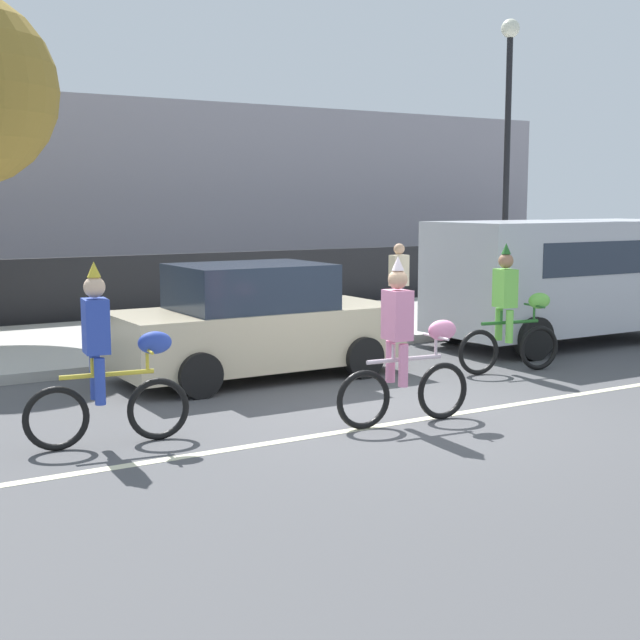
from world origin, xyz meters
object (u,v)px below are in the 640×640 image
(parade_cyclist_pink, at_px, (406,351))
(parade_cyclist_lime, at_px, (511,316))
(parade_cyclist_cobalt, at_px, (108,366))
(street_lamp_post, at_px, (508,126))
(pedestrian_onlooker, at_px, (399,285))
(parked_car_beige, at_px, (255,324))
(parked_van_silver, at_px, (568,272))

(parade_cyclist_pink, bearing_deg, parade_cyclist_lime, 27.94)
(parade_cyclist_cobalt, bearing_deg, street_lamp_post, 24.98)
(parade_cyclist_cobalt, height_order, parade_cyclist_lime, same)
(parade_cyclist_lime, relative_size, street_lamp_post, 0.33)
(parade_cyclist_pink, relative_size, parade_cyclist_lime, 1.00)
(street_lamp_post, bearing_deg, pedestrian_onlooker, -173.89)
(street_lamp_post, distance_m, pedestrian_onlooker, 4.10)
(parked_car_beige, xyz_separation_m, pedestrian_onlooker, (3.78, 1.69, 0.23))
(parade_cyclist_lime, xyz_separation_m, parked_van_silver, (2.82, 1.58, 0.44))
(parade_cyclist_pink, height_order, parked_car_beige, parade_cyclist_pink)
(parked_car_beige, relative_size, street_lamp_post, 0.70)
(parade_cyclist_pink, xyz_separation_m, pedestrian_onlooker, (3.56, 5.01, 0.17))
(parade_cyclist_lime, height_order, pedestrian_onlooker, parade_cyclist_lime)
(parade_cyclist_pink, relative_size, street_lamp_post, 0.33)
(parade_cyclist_pink, height_order, parade_cyclist_lime, same)
(parade_cyclist_cobalt, height_order, parked_car_beige, parade_cyclist_cobalt)
(parade_cyclist_lime, bearing_deg, street_lamp_post, 48.61)
(parked_car_beige, bearing_deg, parade_cyclist_pink, -86.21)
(pedestrian_onlooker, bearing_deg, parked_van_silver, -35.60)
(parade_cyclist_pink, relative_size, pedestrian_onlooker, 1.19)
(parked_car_beige, bearing_deg, street_lamp_post, 16.85)
(parade_cyclist_lime, relative_size, pedestrian_onlooker, 1.19)
(parade_cyclist_lime, bearing_deg, parade_cyclist_pink, -152.06)
(parade_cyclist_lime, distance_m, street_lamp_post, 5.76)
(parked_van_silver, distance_m, street_lamp_post, 3.41)
(parked_van_silver, bearing_deg, street_lamp_post, 79.69)
(parade_cyclist_lime, relative_size, parked_van_silver, 0.38)
(street_lamp_post, bearing_deg, parked_car_beige, -163.15)
(parade_cyclist_pink, distance_m, street_lamp_post, 8.87)
(pedestrian_onlooker, bearing_deg, parked_car_beige, -155.85)
(parade_cyclist_cobalt, xyz_separation_m, street_lamp_post, (9.53, 4.44, 3.15))
(parade_cyclist_cobalt, xyz_separation_m, parked_car_beige, (2.94, 2.44, -0.06))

